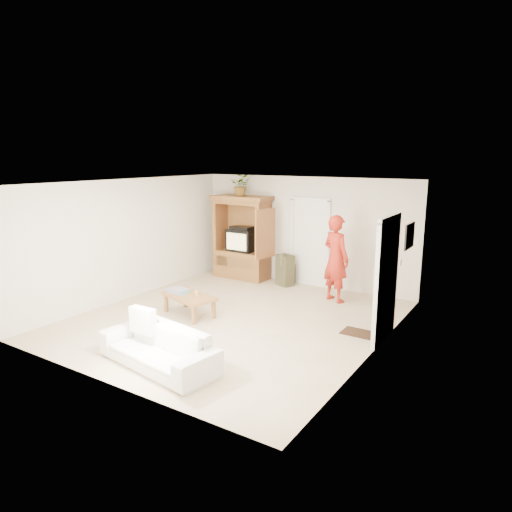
# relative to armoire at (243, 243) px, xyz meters

# --- Properties ---
(floor) EXTENTS (6.00, 6.00, 0.00)m
(floor) POSITION_rel_armoire_xyz_m (1.58, -2.66, -0.91)
(floor) COLOR tan
(floor) RESTS_ON ground
(ceiling) EXTENTS (6.00, 6.00, 0.00)m
(ceiling) POSITION_rel_armoire_xyz_m (1.58, -2.66, 1.69)
(ceiling) COLOR white
(ceiling) RESTS_ON floor
(wall_back) EXTENTS (5.50, 0.00, 5.50)m
(wall_back) POSITION_rel_armoire_xyz_m (1.58, 0.34, 0.39)
(wall_back) COLOR silver
(wall_back) RESTS_ON floor
(wall_front) EXTENTS (5.50, 0.00, 5.50)m
(wall_front) POSITION_rel_armoire_xyz_m (1.58, -5.66, 0.39)
(wall_front) COLOR silver
(wall_front) RESTS_ON floor
(wall_left) EXTENTS (0.00, 6.00, 6.00)m
(wall_left) POSITION_rel_armoire_xyz_m (-1.17, -2.66, 0.39)
(wall_left) COLOR silver
(wall_left) RESTS_ON floor
(wall_right) EXTENTS (0.00, 6.00, 6.00)m
(wall_right) POSITION_rel_armoire_xyz_m (4.33, -2.66, 0.39)
(wall_right) COLOR silver
(wall_right) RESTS_ON floor
(armoire) EXTENTS (1.82, 1.14, 2.10)m
(armoire) POSITION_rel_armoire_xyz_m (0.00, 0.00, 0.00)
(armoire) COLOR olive
(armoire) RESTS_ON floor
(door_back) EXTENTS (0.85, 0.05, 2.04)m
(door_back) POSITION_rel_armoire_xyz_m (1.73, 0.31, 0.11)
(door_back) COLOR white
(door_back) RESTS_ON floor
(doorway_right) EXTENTS (0.05, 0.90, 2.04)m
(doorway_right) POSITION_rel_armoire_xyz_m (4.30, -2.06, 0.11)
(doorway_right) COLOR black
(doorway_right) RESTS_ON floor
(framed_picture) EXTENTS (0.03, 0.60, 0.48)m
(framed_picture) POSITION_rel_armoire_xyz_m (4.31, -0.76, 0.69)
(framed_picture) COLOR black
(framed_picture) RESTS_ON wall_right
(doormat) EXTENTS (0.60, 0.40, 0.02)m
(doormat) POSITION_rel_armoire_xyz_m (3.88, -2.06, -0.90)
(doormat) COLOR #382316
(doormat) RESTS_ON floor
(plant) EXTENTS (0.60, 0.56, 0.53)m
(plant) POSITION_rel_armoire_xyz_m (-0.02, -0.03, 1.46)
(plant) COLOR #4C7238
(plant) RESTS_ON armoire
(man) EXTENTS (0.80, 0.68, 1.87)m
(man) POSITION_rel_armoire_xyz_m (2.76, -0.54, 0.03)
(man) COLOR #A42315
(man) RESTS_ON floor
(sofa) EXTENTS (2.09, 1.06, 0.58)m
(sofa) POSITION_rel_armoire_xyz_m (1.78, -4.88, -0.62)
(sofa) COLOR silver
(sofa) RESTS_ON floor
(coffee_table) EXTENTS (1.22, 0.87, 0.41)m
(coffee_table) POSITION_rel_armoire_xyz_m (0.71, -2.93, -0.55)
(coffee_table) COLOR olive
(coffee_table) RESTS_ON floor
(towel) EXTENTS (0.40, 0.31, 0.08)m
(towel) POSITION_rel_armoire_xyz_m (0.43, -2.93, -0.46)
(towel) COLOR #CB4367
(towel) RESTS_ON coffee_table
(candle) EXTENTS (0.08, 0.08, 0.10)m
(candle) POSITION_rel_armoire_xyz_m (0.86, -2.88, -0.45)
(candle) COLOR tan
(candle) RESTS_ON coffee_table
(backpack_black) EXTENTS (0.42, 0.33, 0.46)m
(backpack_black) POSITION_rel_armoire_xyz_m (1.26, 0.07, -0.68)
(backpack_black) COLOR black
(backpack_black) RESTS_ON floor
(backpack_olive) EXTENTS (0.47, 0.42, 0.75)m
(backpack_olive) POSITION_rel_armoire_xyz_m (1.26, -0.06, -0.53)
(backpack_olive) COLOR #47442B
(backpack_olive) RESTS_ON floor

